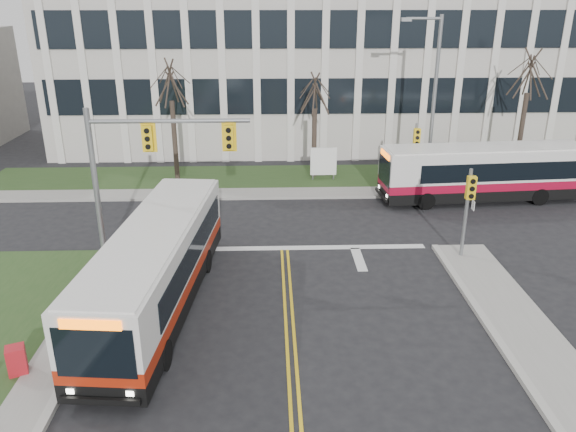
{
  "coord_description": "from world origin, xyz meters",
  "views": [
    {
      "loc": [
        -0.57,
        -13.58,
        9.94
      ],
      "look_at": [
        0.1,
        6.84,
        2.0
      ],
      "focal_mm": 35.0,
      "sensor_mm": 36.0,
      "label": 1
    }
  ],
  "objects_px": {
    "streetlight": "(431,94)",
    "bus_cross": "(484,174)",
    "directory_sign": "(323,162)",
    "bus_main": "(157,269)",
    "newspaper_box_red": "(17,362)"
  },
  "relations": [
    {
      "from": "directory_sign",
      "to": "bus_cross",
      "type": "height_order",
      "value": "bus_cross"
    },
    {
      "from": "newspaper_box_red",
      "to": "bus_main",
      "type": "bearing_deg",
      "value": 26.7
    },
    {
      "from": "directory_sign",
      "to": "newspaper_box_red",
      "type": "xyz_separation_m",
      "value": [
        -10.21,
        -17.73,
        -0.7
      ]
    },
    {
      "from": "bus_cross",
      "to": "bus_main",
      "type": "bearing_deg",
      "value": -59.36
    },
    {
      "from": "streetlight",
      "to": "newspaper_box_red",
      "type": "distance_m",
      "value": 23.24
    },
    {
      "from": "streetlight",
      "to": "bus_main",
      "type": "distance_m",
      "value": 18.17
    },
    {
      "from": "directory_sign",
      "to": "bus_main",
      "type": "relative_size",
      "value": 0.18
    },
    {
      "from": "streetlight",
      "to": "directory_sign",
      "type": "xyz_separation_m",
      "value": [
        -5.53,
        1.3,
        -4.02
      ]
    },
    {
      "from": "bus_main",
      "to": "directory_sign",
      "type": "bearing_deg",
      "value": 69.05
    },
    {
      "from": "streetlight",
      "to": "bus_cross",
      "type": "xyz_separation_m",
      "value": [
        2.49,
        -2.2,
        -3.78
      ]
    },
    {
      "from": "bus_cross",
      "to": "newspaper_box_red",
      "type": "height_order",
      "value": "bus_cross"
    },
    {
      "from": "streetlight",
      "to": "bus_cross",
      "type": "relative_size",
      "value": 0.87
    },
    {
      "from": "directory_sign",
      "to": "newspaper_box_red",
      "type": "relative_size",
      "value": 2.11
    },
    {
      "from": "directory_sign",
      "to": "newspaper_box_red",
      "type": "bearing_deg",
      "value": -119.94
    },
    {
      "from": "directory_sign",
      "to": "bus_cross",
      "type": "relative_size",
      "value": 0.19
    }
  ]
}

